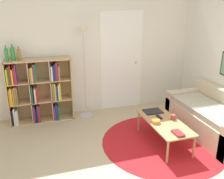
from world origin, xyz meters
name	(u,v)px	position (x,y,z in m)	size (l,w,h in m)	color
wall_back	(99,51)	(0.02, 2.66, 1.29)	(7.06, 0.11, 2.60)	silver
rug	(163,142)	(0.66, 0.96, 0.00)	(2.04, 2.04, 0.01)	#B2191E
bookshelf	(37,91)	(-1.27, 2.45, 0.62)	(1.19, 0.34, 1.23)	tan
floor_lamp	(84,48)	(-0.35, 2.37, 1.41)	(0.28, 0.28, 1.81)	#B7B7BC
couch	(213,118)	(1.66, 1.01, 0.27)	(0.82, 1.74, 0.74)	#CCB793
coffee_table	(164,124)	(0.65, 0.94, 0.36)	(0.52, 1.13, 0.39)	#AD7F51
laptop	(153,111)	(0.64, 1.35, 0.40)	(0.31, 0.24, 0.02)	black
bowl	(156,121)	(0.49, 0.94, 0.42)	(0.14, 0.14, 0.05)	orange
book_stack_on_table	(178,133)	(0.64, 0.52, 0.41)	(0.13, 0.21, 0.03)	#196B38
cup	(173,117)	(0.82, 0.97, 0.43)	(0.07, 0.07, 0.09)	#A33D33
remote	(159,117)	(0.64, 1.10, 0.40)	(0.05, 0.16, 0.02)	black
bottle_left	(7,55)	(-1.73, 2.44, 1.35)	(0.06, 0.06, 0.28)	#2D8438
bottle_middle	(13,54)	(-1.63, 2.47, 1.35)	(0.08, 0.08, 0.29)	#2D8438
bottle_right	(19,55)	(-1.52, 2.45, 1.33)	(0.07, 0.07, 0.26)	olive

